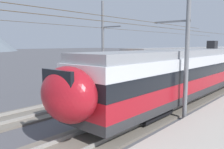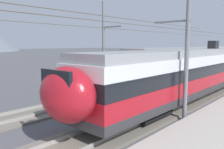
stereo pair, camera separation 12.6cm
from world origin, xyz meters
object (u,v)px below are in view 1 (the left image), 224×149
train_far_track (197,59)px  catenary_mast_far_side (104,45)px  catenary_mast_mid (185,43)px  train_near_platform (192,70)px

train_far_track → catenary_mast_far_side: 17.30m
catenary_mast_far_side → catenary_mast_mid: bearing=-109.1°
catenary_mast_mid → train_far_track: bearing=19.6°
catenary_mast_mid → train_near_platform: bearing=17.6°
train_near_platform → catenary_mast_mid: (-5.50, -1.75, 2.07)m
catenary_mast_mid → catenary_mast_far_side: 9.48m
train_near_platform → catenary_mast_mid: bearing=-162.4°
train_far_track → catenary_mast_mid: catenary_mast_mid is taller
train_near_platform → catenary_mast_far_side: 7.84m
catenary_mast_far_side → train_near_platform: bearing=-71.6°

